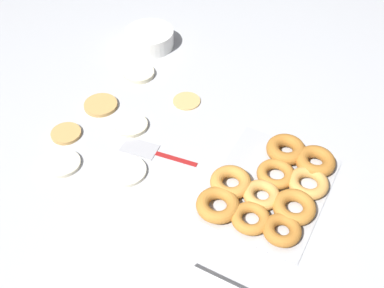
{
  "coord_description": "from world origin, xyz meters",
  "views": [
    {
      "loc": [
        -0.81,
        -0.54,
        0.98
      ],
      "look_at": [
        -0.01,
        -0.11,
        0.04
      ],
      "focal_mm": 45.0,
      "sensor_mm": 36.0,
      "label": 1
    }
  ],
  "objects_px": {
    "pancake_6": "(63,164)",
    "spatula": "(147,150)",
    "batter_bowl": "(150,39)",
    "donut_tray": "(272,187)",
    "pancake_4": "(130,126)",
    "pancake_1": "(187,100)",
    "pancake_5": "(66,133)",
    "pancake_0": "(127,171)",
    "pancake_3": "(101,105)",
    "pancake_2": "(139,73)"
  },
  "relations": [
    {
      "from": "pancake_6",
      "to": "spatula",
      "type": "xyz_separation_m",
      "value": [
        0.15,
        -0.17,
        -0.0
      ]
    },
    {
      "from": "pancake_6",
      "to": "batter_bowl",
      "type": "distance_m",
      "value": 0.6
    },
    {
      "from": "donut_tray",
      "to": "batter_bowl",
      "type": "xyz_separation_m",
      "value": [
        0.41,
        0.62,
        0.01
      ]
    },
    {
      "from": "pancake_4",
      "to": "pancake_6",
      "type": "height_order",
      "value": "pancake_4"
    },
    {
      "from": "pancake_1",
      "to": "spatula",
      "type": "relative_size",
      "value": 0.38
    },
    {
      "from": "spatula",
      "to": "pancake_5",
      "type": "bearing_deg",
      "value": 6.36
    },
    {
      "from": "pancake_1",
      "to": "pancake_6",
      "type": "relative_size",
      "value": 0.88
    },
    {
      "from": "pancake_5",
      "to": "batter_bowl",
      "type": "distance_m",
      "value": 0.5
    },
    {
      "from": "batter_bowl",
      "to": "pancake_0",
      "type": "bearing_deg",
      "value": -154.28
    },
    {
      "from": "pancake_0",
      "to": "pancake_6",
      "type": "xyz_separation_m",
      "value": [
        -0.06,
        0.17,
        0.0
      ]
    },
    {
      "from": "pancake_3",
      "to": "pancake_6",
      "type": "xyz_separation_m",
      "value": [
        -0.24,
        -0.05,
        -0.0
      ]
    },
    {
      "from": "pancake_3",
      "to": "spatula",
      "type": "height_order",
      "value": "pancake_3"
    },
    {
      "from": "pancake_0",
      "to": "spatula",
      "type": "distance_m",
      "value": 0.09
    },
    {
      "from": "pancake_0",
      "to": "spatula",
      "type": "relative_size",
      "value": 0.47
    },
    {
      "from": "pancake_0",
      "to": "pancake_2",
      "type": "xyz_separation_m",
      "value": [
        0.37,
        0.2,
        0.0
      ]
    },
    {
      "from": "pancake_0",
      "to": "batter_bowl",
      "type": "relative_size",
      "value": 0.63
    },
    {
      "from": "pancake_3",
      "to": "batter_bowl",
      "type": "relative_size",
      "value": 0.6
    },
    {
      "from": "pancake_0",
      "to": "donut_tray",
      "type": "xyz_separation_m",
      "value": [
        0.12,
        -0.37,
        0.01
      ]
    },
    {
      "from": "pancake_4",
      "to": "pancake_6",
      "type": "bearing_deg",
      "value": 158.93
    },
    {
      "from": "batter_bowl",
      "to": "spatula",
      "type": "distance_m",
      "value": 0.51
    },
    {
      "from": "pancake_2",
      "to": "spatula",
      "type": "relative_size",
      "value": 0.46
    },
    {
      "from": "spatula",
      "to": "pancake_1",
      "type": "bearing_deg",
      "value": -95.71
    },
    {
      "from": "pancake_5",
      "to": "pancake_0",
      "type": "bearing_deg",
      "value": -98.94
    },
    {
      "from": "pancake_1",
      "to": "batter_bowl",
      "type": "height_order",
      "value": "batter_bowl"
    },
    {
      "from": "pancake_0",
      "to": "spatula",
      "type": "height_order",
      "value": "pancake_0"
    },
    {
      "from": "donut_tray",
      "to": "pancake_1",
      "type": "bearing_deg",
      "value": 60.45
    },
    {
      "from": "pancake_0",
      "to": "pancake_5",
      "type": "xyz_separation_m",
      "value": [
        0.04,
        0.23,
        -0.0
      ]
    },
    {
      "from": "pancake_0",
      "to": "donut_tray",
      "type": "distance_m",
      "value": 0.39
    },
    {
      "from": "pancake_5",
      "to": "spatula",
      "type": "xyz_separation_m",
      "value": [
        0.06,
        -0.24,
        -0.0
      ]
    },
    {
      "from": "pancake_4",
      "to": "pancake_6",
      "type": "relative_size",
      "value": 1.0
    },
    {
      "from": "pancake_5",
      "to": "spatula",
      "type": "bearing_deg",
      "value": -76.76
    },
    {
      "from": "pancake_4",
      "to": "pancake_5",
      "type": "height_order",
      "value": "pancake_4"
    },
    {
      "from": "pancake_6",
      "to": "spatula",
      "type": "relative_size",
      "value": 0.43
    },
    {
      "from": "pancake_0",
      "to": "pancake_5",
      "type": "height_order",
      "value": "same"
    },
    {
      "from": "pancake_4",
      "to": "pancake_1",
      "type": "bearing_deg",
      "value": -26.26
    },
    {
      "from": "pancake_5",
      "to": "pancake_3",
      "type": "bearing_deg",
      "value": -5.96
    },
    {
      "from": "pancake_4",
      "to": "batter_bowl",
      "type": "height_order",
      "value": "batter_bowl"
    },
    {
      "from": "pancake_3",
      "to": "pancake_2",
      "type": "bearing_deg",
      "value": -5.5
    },
    {
      "from": "spatula",
      "to": "donut_tray",
      "type": "bearing_deg",
      "value": 177.91
    },
    {
      "from": "pancake_6",
      "to": "spatula",
      "type": "distance_m",
      "value": 0.23
    },
    {
      "from": "pancake_4",
      "to": "batter_bowl",
      "type": "bearing_deg",
      "value": 23.96
    },
    {
      "from": "pancake_1",
      "to": "donut_tray",
      "type": "bearing_deg",
      "value": -119.55
    },
    {
      "from": "pancake_3",
      "to": "pancake_5",
      "type": "relative_size",
      "value": 1.17
    },
    {
      "from": "pancake_1",
      "to": "pancake_6",
      "type": "height_order",
      "value": "pancake_6"
    },
    {
      "from": "donut_tray",
      "to": "pancake_6",
      "type": "bearing_deg",
      "value": 108.96
    },
    {
      "from": "pancake_0",
      "to": "pancake_4",
      "type": "xyz_separation_m",
      "value": [
        0.15,
        0.09,
        0.0
      ]
    },
    {
      "from": "donut_tray",
      "to": "pancake_4",
      "type": "bearing_deg",
      "value": 86.67
    },
    {
      "from": "pancake_0",
      "to": "pancake_2",
      "type": "distance_m",
      "value": 0.42
    },
    {
      "from": "pancake_3",
      "to": "pancake_6",
      "type": "distance_m",
      "value": 0.25
    },
    {
      "from": "pancake_4",
      "to": "pancake_3",
      "type": "bearing_deg",
      "value": 75.05
    }
  ]
}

